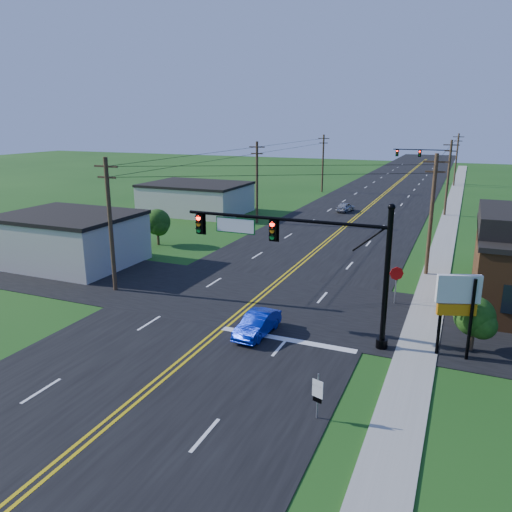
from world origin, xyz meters
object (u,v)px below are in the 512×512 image
at_px(signal_mast_main, 301,250).
at_px(blue_car, 257,325).
at_px(route_sign, 318,393).
at_px(signal_mast_far, 425,158).
at_px(stop_sign, 396,277).

relative_size(signal_mast_main, blue_car, 3.06).
distance_m(signal_mast_main, route_sign, 8.77).
relative_size(signal_mast_main, route_sign, 5.80).
relative_size(signal_mast_far, route_sign, 5.63).
relative_size(signal_mast_far, stop_sign, 4.47).
bearing_deg(route_sign, signal_mast_main, 131.72).
height_order(signal_mast_far, blue_car, signal_mast_far).
bearing_deg(blue_car, route_sign, -47.43).
xyz_separation_m(route_sign, stop_sign, (1.00, 14.09, 0.64)).
height_order(signal_mast_main, signal_mast_far, same).
height_order(signal_mast_far, route_sign, signal_mast_far).
relative_size(signal_mast_main, stop_sign, 4.60).
height_order(signal_mast_far, stop_sign, signal_mast_far).
relative_size(blue_car, stop_sign, 1.50).
bearing_deg(signal_mast_far, signal_mast_main, -90.08).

